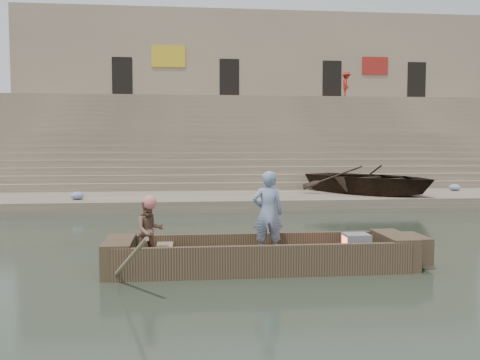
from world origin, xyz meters
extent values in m
plane|color=#273225|center=(0.00, 0.00, 0.00)|extent=(120.00, 120.00, 0.00)
cube|color=gray|center=(0.00, 8.00, 0.20)|extent=(32.00, 4.00, 0.40)
cube|color=gray|center=(0.00, 15.50, 1.40)|extent=(32.00, 3.00, 2.80)
cube|color=gray|center=(0.00, 22.50, 2.60)|extent=(32.00, 3.00, 5.20)
cube|color=gray|center=(0.00, 10.25, 0.35)|extent=(32.00, 0.50, 0.70)
cube|color=gray|center=(0.00, 10.75, 0.50)|extent=(32.00, 0.50, 1.00)
cube|color=gray|center=(0.00, 11.25, 0.65)|extent=(32.00, 0.50, 1.30)
cube|color=gray|center=(0.00, 11.75, 0.80)|extent=(32.00, 0.50, 1.60)
cube|color=gray|center=(0.00, 12.25, 0.95)|extent=(32.00, 0.50, 1.90)
cube|color=gray|center=(0.00, 12.75, 1.10)|extent=(32.00, 0.50, 2.20)
cube|color=gray|center=(0.00, 13.25, 1.25)|extent=(32.00, 0.50, 2.50)
cube|color=gray|center=(0.00, 13.75, 1.40)|extent=(32.00, 0.50, 2.80)
cube|color=gray|center=(0.00, 17.25, 1.55)|extent=(32.00, 0.50, 3.10)
cube|color=gray|center=(0.00, 17.75, 1.70)|extent=(32.00, 0.50, 3.40)
cube|color=gray|center=(0.00, 18.25, 1.85)|extent=(32.00, 0.50, 3.70)
cube|color=gray|center=(0.00, 18.75, 2.00)|extent=(32.00, 0.50, 4.00)
cube|color=gray|center=(0.00, 19.25, 2.15)|extent=(32.00, 0.50, 4.30)
cube|color=gray|center=(0.00, 19.75, 2.30)|extent=(32.00, 0.50, 4.60)
cube|color=gray|center=(0.00, 20.25, 2.45)|extent=(32.00, 0.50, 4.90)
cube|color=gray|center=(0.00, 20.75, 2.60)|extent=(32.00, 0.50, 5.20)
cube|color=gray|center=(0.00, 26.50, 5.60)|extent=(32.00, 5.00, 11.20)
cube|color=black|center=(-9.00, 24.05, 6.60)|extent=(1.30, 0.18, 2.60)
cube|color=black|center=(-2.00, 24.05, 6.60)|extent=(1.30, 0.18, 2.60)
cube|color=black|center=(5.00, 24.05, 6.60)|extent=(1.30, 0.18, 2.60)
cube|color=black|center=(11.00, 24.05, 6.60)|extent=(1.30, 0.18, 2.60)
cube|color=gold|center=(-6.00, 23.98, 8.00)|extent=(2.20, 0.10, 1.40)
cube|color=maroon|center=(8.00, 23.98, 7.60)|extent=(1.80, 0.10, 1.20)
cube|color=brown|center=(-3.69, -1.73, 0.11)|extent=(5.00, 1.30, 0.22)
cube|color=brown|center=(-3.69, -2.35, 0.28)|extent=(5.20, 0.12, 0.56)
cube|color=brown|center=(-3.69, -1.11, 0.28)|extent=(5.20, 0.12, 0.56)
cube|color=brown|center=(-6.24, -1.73, 0.30)|extent=(0.50, 1.30, 0.60)
cube|color=brown|center=(-1.14, -1.73, 0.30)|extent=(0.50, 1.30, 0.60)
cube|color=brown|center=(-0.74, -1.73, 0.32)|extent=(0.35, 0.90, 0.50)
cube|color=#937A5B|center=(-5.44, -1.73, 0.40)|extent=(0.30, 1.20, 0.08)
cylinder|color=#937A5B|center=(-6.09, -2.63, 0.30)|extent=(1.03, 2.10, 1.36)
sphere|color=#E06E6E|center=(-5.69, -1.86, 1.27)|extent=(0.26, 0.26, 0.26)
imported|color=navy|center=(-3.52, -1.54, 1.01)|extent=(0.58, 0.39, 1.58)
imported|color=#236A4B|center=(-5.69, -1.86, 0.77)|extent=(0.64, 0.57, 1.11)
cube|color=gray|center=(-1.87, -1.73, 0.42)|extent=(0.46, 0.42, 0.40)
cube|color=#E5593F|center=(-2.08, -1.73, 0.42)|extent=(0.04, 0.34, 0.32)
imported|color=#2D2116|center=(1.94, 8.06, 0.94)|extent=(6.09, 6.44, 1.09)
imported|color=maroon|center=(5.26, 21.60, 6.03)|extent=(0.79, 1.16, 1.66)
ellipsoid|color=#3F5999|center=(2.96, 7.89, 0.53)|extent=(0.44, 0.44, 0.26)
ellipsoid|color=#3F5999|center=(5.80, 8.89, 0.53)|extent=(0.44, 0.44, 0.26)
ellipsoid|color=#3F5999|center=(-8.69, 7.12, 0.53)|extent=(0.44, 0.44, 0.26)
camera|label=1|loc=(-5.09, -11.16, 2.31)|focal=39.33mm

